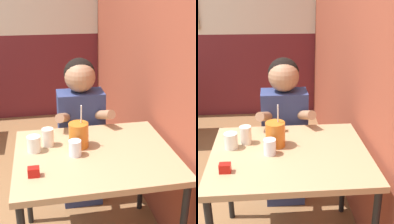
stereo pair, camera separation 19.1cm
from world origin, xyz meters
TOP-DOWN VIEW (x-y plane):
  - brick_wall_right at (1.52, 1.38)m, footprint 0.08×4.76m
  - main_table at (0.99, 0.25)m, footprint 0.93×0.78m
  - person_seated at (0.98, 0.80)m, footprint 0.42×0.42m
  - cocktail_pitcher at (0.91, 0.35)m, footprint 0.12×0.12m
  - glass_near_pitcher at (0.87, 0.24)m, footprint 0.07×0.07m
  - glass_center at (0.64, 0.34)m, footprint 0.08×0.08m
  - glass_far_side at (0.72, 0.40)m, footprint 0.07×0.07m
  - condiment_ketchup at (0.63, 0.07)m, footprint 0.06×0.04m
  - condiment_mustard at (0.94, 0.56)m, footprint 0.06×0.04m

SIDE VIEW (x-z plane):
  - person_seated at x=0.98m, z-range 0.05..1.23m
  - main_table at x=0.99m, z-range 0.29..1.03m
  - condiment_ketchup at x=0.63m, z-range 0.73..0.78m
  - condiment_mustard at x=0.94m, z-range 0.73..0.78m
  - glass_near_pitcher at x=0.87m, z-range 0.73..0.83m
  - glass_center at x=0.64m, z-range 0.73..0.83m
  - glass_far_side at x=0.72m, z-range 0.73..0.84m
  - cocktail_pitcher at x=0.91m, z-range 0.67..0.95m
  - brick_wall_right at x=1.52m, z-range 0.00..2.70m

